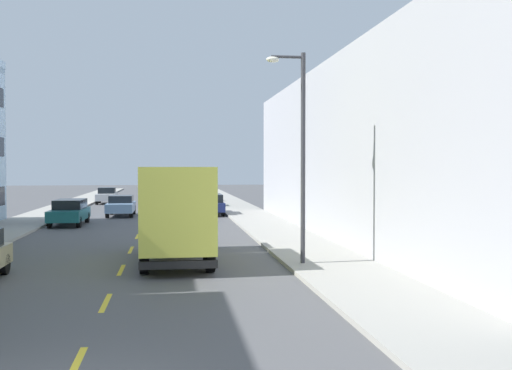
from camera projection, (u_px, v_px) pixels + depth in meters
name	position (u px, v px, depth m)	size (l,w,h in m)	color
ground_plane	(144.00, 222.00, 38.35)	(160.00, 160.00, 0.00)	#4C4C4F
sidewalk_left	(17.00, 225.00, 35.40)	(3.20, 120.00, 0.14)	#99968E
sidewalk_right	(262.00, 222.00, 37.34)	(3.20, 120.00, 0.14)	#99968E
lane_centerline_dashes	(140.00, 231.00, 32.91)	(0.14, 47.20, 0.01)	yellow
apartment_block_opposite	(420.00, 152.00, 30.21)	(10.00, 36.00, 8.32)	#A8A8AD
street_lamp	(299.00, 142.00, 21.00)	(1.35, 0.28, 7.15)	#38383D
delivery_box_truck	(176.00, 209.00, 22.12)	(2.52, 7.33, 3.42)	#D8D84C
parked_hatchback_silver	(107.00, 196.00, 57.68)	(1.81, 4.03, 1.50)	#B2B5BA
parked_wagon_teal	(69.00, 211.00, 36.43)	(1.87, 4.72, 1.50)	#195B60
parked_wagon_navy	(210.00, 204.00, 44.01)	(1.84, 4.71, 1.50)	navy
parked_sedan_forest	(204.00, 198.00, 52.56)	(1.91, 4.54, 1.43)	#194C28
parked_pickup_burgundy	(199.00, 194.00, 58.77)	(2.14, 5.35, 1.73)	maroon
moving_sky_sedan	(121.00, 205.00, 43.17)	(1.80, 4.50, 1.43)	#7A9EC6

